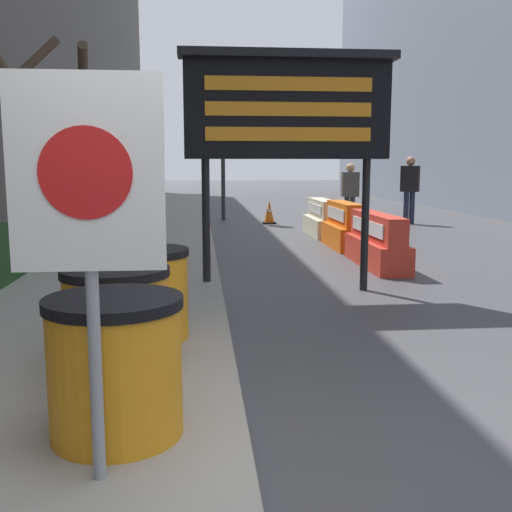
{
  "coord_description": "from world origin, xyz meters",
  "views": [
    {
      "loc": [
        -0.26,
        -2.57,
        1.63
      ],
      "look_at": [
        0.54,
        5.89,
        0.33
      ],
      "focal_mm": 42.0,
      "sensor_mm": 36.0,
      "label": 1
    }
  ],
  "objects_px": {
    "jersey_barrier_red_striped": "(376,243)",
    "traffic_cone_mid": "(269,212)",
    "message_board": "(288,109)",
    "jersey_barrier_orange_far": "(344,228)",
    "traffic_light_near_curb": "(223,119)",
    "pedestrian_passerby": "(410,184)",
    "jersey_barrier_cream": "(322,220)",
    "barrel_drum_back": "(145,294)",
    "traffic_cone_far": "(333,213)",
    "barrel_drum_foreground": "(116,366)",
    "traffic_cone_near": "(331,213)",
    "barrel_drum_middle": "(117,322)",
    "warning_sign": "(88,202)",
    "pedestrian_worker": "(350,190)"
  },
  "relations": [
    {
      "from": "traffic_light_near_curb",
      "to": "pedestrian_passerby",
      "type": "xyz_separation_m",
      "value": [
        5.06,
        -1.67,
        -1.84
      ]
    },
    {
      "from": "jersey_barrier_cream",
      "to": "traffic_cone_mid",
      "type": "distance_m",
      "value": 3.07
    },
    {
      "from": "pedestrian_worker",
      "to": "pedestrian_passerby",
      "type": "height_order",
      "value": "pedestrian_passerby"
    },
    {
      "from": "jersey_barrier_red_striped",
      "to": "traffic_cone_near",
      "type": "relative_size",
      "value": 3.04
    },
    {
      "from": "jersey_barrier_red_striped",
      "to": "traffic_cone_mid",
      "type": "bearing_deg",
      "value": 97.08
    },
    {
      "from": "barrel_drum_middle",
      "to": "barrel_drum_back",
      "type": "xyz_separation_m",
      "value": [
        0.12,
        0.93,
        0.0
      ]
    },
    {
      "from": "jersey_barrier_red_striped",
      "to": "jersey_barrier_cream",
      "type": "xyz_separation_m",
      "value": [
        -0.0,
        4.28,
        -0.01
      ]
    },
    {
      "from": "jersey_barrier_orange_far",
      "to": "traffic_cone_far",
      "type": "bearing_deg",
      "value": 80.59
    },
    {
      "from": "traffic_cone_mid",
      "to": "warning_sign",
      "type": "bearing_deg",
      "value": -99.93
    },
    {
      "from": "barrel_drum_back",
      "to": "traffic_light_near_curb",
      "type": "distance_m",
      "value": 12.99
    },
    {
      "from": "traffic_cone_mid",
      "to": "traffic_cone_far",
      "type": "bearing_deg",
      "value": -43.28
    },
    {
      "from": "barrel_drum_middle",
      "to": "traffic_cone_far",
      "type": "height_order",
      "value": "barrel_drum_middle"
    },
    {
      "from": "barrel_drum_back",
      "to": "jersey_barrier_red_striped",
      "type": "height_order",
      "value": "barrel_drum_back"
    },
    {
      "from": "traffic_cone_far",
      "to": "jersey_barrier_red_striped",
      "type": "bearing_deg",
      "value": -95.89
    },
    {
      "from": "jersey_barrier_cream",
      "to": "traffic_cone_far",
      "type": "relative_size",
      "value": 2.37
    },
    {
      "from": "warning_sign",
      "to": "jersey_barrier_cream",
      "type": "relative_size",
      "value": 0.99
    },
    {
      "from": "jersey_barrier_red_striped",
      "to": "jersey_barrier_orange_far",
      "type": "height_order",
      "value": "jersey_barrier_orange_far"
    },
    {
      "from": "message_board",
      "to": "traffic_cone_mid",
      "type": "bearing_deg",
      "value": 84.72
    },
    {
      "from": "jersey_barrier_cream",
      "to": "traffic_light_near_curb",
      "type": "distance_m",
      "value": 5.3
    },
    {
      "from": "jersey_barrier_red_striped",
      "to": "pedestrian_worker",
      "type": "relative_size",
      "value": 1.29
    },
    {
      "from": "jersey_barrier_red_striped",
      "to": "traffic_cone_far",
      "type": "height_order",
      "value": "jersey_barrier_red_striped"
    },
    {
      "from": "traffic_cone_mid",
      "to": "pedestrian_passerby",
      "type": "xyz_separation_m",
      "value": [
        3.83,
        -0.48,
        0.78
      ]
    },
    {
      "from": "barrel_drum_middle",
      "to": "traffic_cone_mid",
      "type": "relative_size",
      "value": 1.21
    },
    {
      "from": "message_board",
      "to": "jersey_barrier_orange_far",
      "type": "distance_m",
      "value": 4.78
    },
    {
      "from": "message_board",
      "to": "traffic_light_near_curb",
      "type": "bearing_deg",
      "value": 92.18
    },
    {
      "from": "barrel_drum_foreground",
      "to": "traffic_cone_near",
      "type": "height_order",
      "value": "barrel_drum_foreground"
    },
    {
      "from": "warning_sign",
      "to": "traffic_cone_near",
      "type": "distance_m",
      "value": 13.56
    },
    {
      "from": "barrel_drum_back",
      "to": "jersey_barrier_orange_far",
      "type": "distance_m",
      "value": 7.29
    },
    {
      "from": "jersey_barrier_orange_far",
      "to": "jersey_barrier_cream",
      "type": "bearing_deg",
      "value": 90.0
    },
    {
      "from": "barrel_drum_foreground",
      "to": "jersey_barrier_orange_far",
      "type": "relative_size",
      "value": 0.45
    },
    {
      "from": "barrel_drum_middle",
      "to": "pedestrian_passerby",
      "type": "bearing_deg",
      "value": 62.03
    },
    {
      "from": "barrel_drum_back",
      "to": "jersey_barrier_red_striped",
      "type": "bearing_deg",
      "value": 52.48
    },
    {
      "from": "barrel_drum_back",
      "to": "traffic_light_near_curb",
      "type": "height_order",
      "value": "traffic_light_near_curb"
    },
    {
      "from": "jersey_barrier_red_striped",
      "to": "traffic_cone_mid",
      "type": "xyz_separation_m",
      "value": [
        -0.9,
        7.22,
        -0.06
      ]
    },
    {
      "from": "jersey_barrier_red_striped",
      "to": "traffic_cone_mid",
      "type": "distance_m",
      "value": 7.28
    },
    {
      "from": "pedestrian_worker",
      "to": "pedestrian_passerby",
      "type": "bearing_deg",
      "value": -157.92
    },
    {
      "from": "traffic_light_near_curb",
      "to": "pedestrian_worker",
      "type": "distance_m",
      "value": 4.44
    },
    {
      "from": "warning_sign",
      "to": "barrel_drum_middle",
      "type": "bearing_deg",
      "value": 93.8
    },
    {
      "from": "message_board",
      "to": "traffic_light_near_curb",
      "type": "xyz_separation_m",
      "value": [
        -0.39,
        10.24,
        0.63
      ]
    },
    {
      "from": "barrel_drum_back",
      "to": "jersey_barrier_orange_far",
      "type": "height_order",
      "value": "barrel_drum_back"
    },
    {
      "from": "traffic_light_near_curb",
      "to": "warning_sign",
      "type": "bearing_deg",
      "value": -94.56
    },
    {
      "from": "barrel_drum_foreground",
      "to": "message_board",
      "type": "xyz_separation_m",
      "value": [
        1.57,
        4.33,
        1.76
      ]
    },
    {
      "from": "warning_sign",
      "to": "jersey_barrier_red_striped",
      "type": "xyz_separation_m",
      "value": [
        3.32,
        6.64,
        -1.09
      ]
    },
    {
      "from": "traffic_cone_far",
      "to": "traffic_light_near_curb",
      "type": "bearing_deg",
      "value": 136.34
    },
    {
      "from": "traffic_cone_near",
      "to": "pedestrian_passerby",
      "type": "bearing_deg",
      "value": 11.47
    },
    {
      "from": "message_board",
      "to": "jersey_barrier_red_striped",
      "type": "height_order",
      "value": "message_board"
    },
    {
      "from": "barrel_drum_back",
      "to": "traffic_cone_near",
      "type": "height_order",
      "value": "barrel_drum_back"
    },
    {
      "from": "message_board",
      "to": "traffic_cone_mid",
      "type": "distance_m",
      "value": 9.31
    },
    {
      "from": "traffic_cone_mid",
      "to": "traffic_cone_far",
      "type": "relative_size",
      "value": 0.81
    },
    {
      "from": "warning_sign",
      "to": "traffic_cone_far",
      "type": "relative_size",
      "value": 2.36
    }
  ]
}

